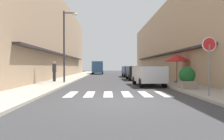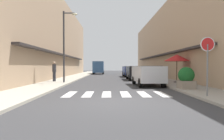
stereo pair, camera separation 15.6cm
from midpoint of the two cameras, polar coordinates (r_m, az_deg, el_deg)
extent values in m
plane|color=#38383A|center=(24.19, 0.19, -2.36)|extent=(88.92, 88.92, 0.00)
cube|color=#ADA899|center=(24.58, -11.13, -2.19)|extent=(2.54, 56.58, 0.12)
cube|color=#9E998E|center=(24.75, 11.44, -2.17)|extent=(2.54, 56.58, 0.12)
cube|color=tan|center=(26.69, -18.85, 8.59)|extent=(5.00, 38.38, 9.93)
cube|color=#332D2D|center=(25.78, -12.98, 4.05)|extent=(0.50, 26.86, 0.16)
cube|color=tan|center=(26.90, 18.93, 7.28)|extent=(5.00, 38.38, 8.78)
cube|color=#332D2D|center=(25.97, 13.18, 4.02)|extent=(0.50, 26.86, 0.16)
cube|color=silver|center=(10.49, -11.61, -6.82)|extent=(0.45, 2.20, 0.01)
cube|color=silver|center=(10.36, -6.40, -6.91)|extent=(0.45, 2.20, 0.01)
cube|color=silver|center=(10.31, -1.10, -6.94)|extent=(0.45, 2.20, 0.01)
cube|color=silver|center=(10.35, 4.21, -6.91)|extent=(0.45, 2.20, 0.01)
cube|color=silver|center=(10.47, 9.43, -6.83)|extent=(0.45, 2.20, 0.01)
cube|color=silver|center=(10.68, 14.49, -6.69)|extent=(0.45, 2.20, 0.01)
cube|color=silver|center=(15.02, 10.44, -1.08)|extent=(1.92, 4.01, 1.13)
cube|color=black|center=(14.82, 10.59, 0.07)|extent=(1.56, 2.27, 0.56)
cylinder|color=black|center=(16.16, 6.59, -2.93)|extent=(0.25, 0.65, 0.64)
cylinder|color=black|center=(16.51, 12.05, -2.86)|extent=(0.25, 0.65, 0.64)
cylinder|color=black|center=(13.62, 8.47, -3.68)|extent=(0.25, 0.65, 0.64)
cylinder|color=black|center=(14.02, 14.85, -3.56)|extent=(0.25, 0.65, 0.64)
cube|color=black|center=(21.55, 7.00, -0.43)|extent=(1.77, 4.33, 1.13)
cube|color=black|center=(21.33, 7.08, 0.37)|extent=(1.48, 2.43, 0.56)
cylinder|color=black|center=(22.90, 4.56, -1.76)|extent=(0.22, 0.64, 0.64)
cylinder|color=black|center=(23.09, 8.49, -1.74)|extent=(0.22, 0.64, 0.64)
cylinder|color=black|center=(20.06, 5.28, -2.15)|extent=(0.22, 0.64, 0.64)
cylinder|color=black|center=(20.28, 9.75, -2.13)|extent=(0.22, 0.64, 0.64)
cube|color=navy|center=(27.50, 5.30, -0.11)|extent=(1.84, 4.36, 1.13)
cube|color=black|center=(27.28, 5.35, 0.52)|extent=(1.52, 2.45, 0.56)
cylinder|color=black|center=(28.85, 3.37, -1.18)|extent=(0.23, 0.64, 0.64)
cylinder|color=black|center=(29.04, 6.50, -1.17)|extent=(0.23, 0.64, 0.64)
cylinder|color=black|center=(26.01, 3.96, -1.42)|extent=(0.23, 0.64, 0.64)
cylinder|color=black|center=(26.22, 7.42, -1.41)|extent=(0.23, 0.64, 0.64)
cube|color=#33598C|center=(37.82, -3.75, 0.88)|extent=(2.00, 5.42, 2.03)
cube|color=black|center=(37.55, -3.77, 2.04)|extent=(1.67, 3.04, 0.56)
cylinder|color=black|center=(39.66, -4.93, -0.58)|extent=(0.23, 0.64, 0.64)
cylinder|color=black|center=(39.59, -2.34, -0.58)|extent=(0.23, 0.64, 0.64)
cylinder|color=black|center=(36.11, -5.28, -0.74)|extent=(0.23, 0.64, 0.64)
cylinder|color=black|center=(36.03, -2.44, -0.74)|extent=(0.23, 0.64, 0.64)
cylinder|color=slate|center=(9.84, 26.06, -0.03)|extent=(0.07, 0.07, 2.30)
cylinder|color=red|center=(9.88, 26.12, 6.65)|extent=(0.64, 0.03, 0.64)
torus|color=white|center=(9.88, 26.12, 6.65)|extent=(0.65, 0.05, 0.65)
cylinder|color=#38383D|center=(16.94, -13.39, 6.47)|extent=(0.14, 0.14, 5.86)
cylinder|color=#38383D|center=(17.34, -11.92, 15.69)|extent=(0.90, 0.10, 0.10)
ellipsoid|color=beige|center=(17.24, -10.39, 15.44)|extent=(0.44, 0.28, 0.20)
cylinder|color=#262626|center=(17.34, 18.28, -3.27)|extent=(0.48, 0.48, 0.06)
cylinder|color=#4C3823|center=(17.29, 18.30, -0.01)|extent=(0.06, 0.06, 2.03)
cone|color=red|center=(17.31, 18.32, 3.35)|extent=(2.15, 2.15, 0.55)
cube|color=gray|center=(12.64, 20.82, -3.93)|extent=(0.87, 0.87, 0.47)
sphere|color=#195623|center=(12.61, 20.84, -1.35)|extent=(0.95, 0.95, 0.95)
cylinder|color=#282B33|center=(18.24, -15.98, -1.81)|extent=(0.26, 0.26, 0.84)
cylinder|color=#333338|center=(18.22, -15.99, 0.56)|extent=(0.34, 0.34, 0.67)
sphere|color=tan|center=(18.23, -16.00, 1.96)|extent=(0.23, 0.23, 0.23)
camera|label=1|loc=(0.08, -89.77, 0.00)|focal=31.91mm
camera|label=2|loc=(0.08, 90.23, 0.00)|focal=31.91mm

